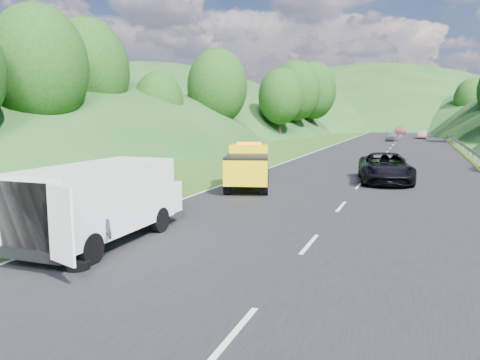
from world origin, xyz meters
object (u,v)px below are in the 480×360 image
at_px(worker, 96,257).
at_px(child, 160,220).
at_px(spare_tire, 77,270).
at_px(passing_suv, 385,183).
at_px(suitcase, 127,207).
at_px(white_van, 102,199).
at_px(woman, 169,211).
at_px(tow_truck, 248,167).

bearing_deg(worker, child, 106.49).
xyz_separation_m(spare_tire, passing_suv, (6.06, 18.15, 0.00)).
bearing_deg(suitcase, white_van, -66.05).
bearing_deg(white_van, woman, 94.52).
distance_m(worker, suitcase, 5.37).
height_order(white_van, worker, white_van).
bearing_deg(white_van, tow_truck, 86.32).
height_order(tow_truck, child, tow_truck).
bearing_deg(child, spare_tire, -71.78).
bearing_deg(spare_tire, passing_suv, 71.53).
distance_m(tow_truck, spare_tire, 13.40).
height_order(white_van, spare_tire, white_van).
bearing_deg(spare_tire, white_van, 112.11).
relative_size(tow_truck, suitcase, 9.53).
xyz_separation_m(child, spare_tire, (0.89, -5.49, 0.00)).
distance_m(child, suitcase, 1.67).
relative_size(tow_truck, white_van, 0.87).
relative_size(white_van, worker, 3.66).
bearing_deg(woman, white_van, 173.68).
relative_size(tow_truck, passing_suv, 0.98).
bearing_deg(passing_suv, woman, -132.15).
bearing_deg(tow_truck, child, -110.89).
bearing_deg(child, woman, 116.04).
distance_m(woman, suitcase, 1.65).
height_order(worker, spare_tire, worker).
distance_m(tow_truck, child, 7.96).
bearing_deg(tow_truck, suitcase, -122.87).
xyz_separation_m(tow_truck, woman, (-1.00, -6.39, -1.14)).
bearing_deg(white_van, suitcase, 113.19).
relative_size(white_van, woman, 3.70).
distance_m(white_van, child, 3.51).
height_order(child, suitcase, suitcase).
bearing_deg(passing_suv, white_van, -122.30).
xyz_separation_m(suitcase, spare_tire, (2.50, -5.82, -0.30)).
bearing_deg(spare_tire, woman, 100.95).
bearing_deg(suitcase, spare_tire, -66.75).
bearing_deg(woman, passing_suv, -45.13).
relative_size(woman, worker, 0.99).
height_order(suitcase, spare_tire, suitcase).
bearing_deg(suitcase, passing_suv, 55.21).
bearing_deg(child, tow_truck, 94.97).
height_order(tow_truck, white_van, same).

